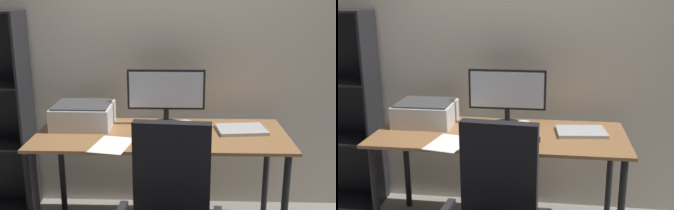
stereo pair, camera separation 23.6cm
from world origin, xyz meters
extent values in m
cube|color=beige|center=(0.00, 0.51, 1.30)|extent=(6.40, 0.10, 2.60)
cube|color=olive|center=(0.00, 0.00, 0.73)|extent=(1.66, 0.68, 0.02)
cylinder|color=black|center=(-0.77, -0.28, 0.36)|extent=(0.04, 0.04, 0.72)
cylinder|color=black|center=(0.77, -0.28, 0.36)|extent=(0.04, 0.04, 0.72)
cylinder|color=black|center=(-0.77, 0.28, 0.36)|extent=(0.04, 0.04, 0.72)
cylinder|color=black|center=(0.77, 0.28, 0.36)|extent=(0.04, 0.04, 0.72)
cylinder|color=black|center=(0.03, 0.20, 0.75)|extent=(0.20, 0.20, 0.01)
cylinder|color=black|center=(0.03, 0.20, 0.80)|extent=(0.04, 0.04, 0.10)
cube|color=black|center=(0.03, 0.20, 0.99)|extent=(0.54, 0.03, 0.28)
cube|color=silver|center=(0.03, 0.18, 0.99)|extent=(0.51, 0.01, 0.25)
cube|color=#B7BABC|center=(0.04, -0.19, 0.75)|extent=(0.30, 0.12, 0.02)
cube|color=black|center=(0.24, -0.17, 0.76)|extent=(0.08, 0.11, 0.03)
cylinder|color=white|center=(0.16, -0.02, 0.79)|extent=(0.08, 0.08, 0.09)
cube|color=white|center=(0.21, -0.02, 0.79)|extent=(0.02, 0.01, 0.05)
cube|color=#B7BABC|center=(0.54, 0.06, 0.75)|extent=(0.34, 0.26, 0.02)
cube|color=silver|center=(-0.55, 0.14, 0.81)|extent=(0.40, 0.34, 0.15)
cube|color=#424244|center=(-0.55, 0.14, 0.90)|extent=(0.37, 0.31, 0.01)
cube|color=white|center=(-0.29, -0.23, 0.74)|extent=(0.26, 0.33, 0.00)
cube|color=black|center=(0.08, -0.61, 0.75)|extent=(0.40, 0.10, 0.52)
cube|color=black|center=(-1.01, 0.30, 0.76)|extent=(0.02, 0.28, 1.52)
camera|label=1|loc=(0.12, -2.54, 1.62)|focal=43.31mm
camera|label=2|loc=(0.36, -2.52, 1.62)|focal=43.31mm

